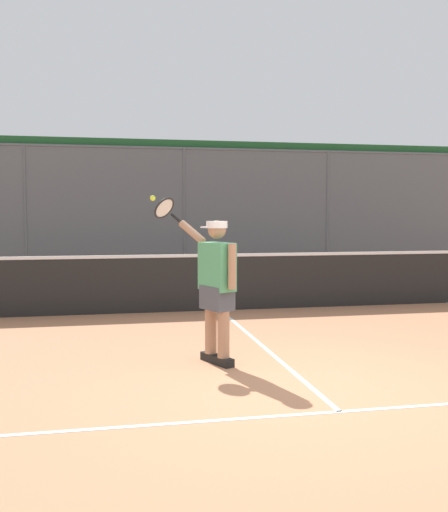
% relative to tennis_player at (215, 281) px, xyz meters
% --- Properties ---
extents(ground_plane, '(60.00, 60.00, 0.00)m').
position_rel_tennis_player_xyz_m(ground_plane, '(-0.72, 1.24, -0.90)').
color(ground_plane, '#B27551').
extents(court_line_markings, '(8.55, 9.44, 0.01)m').
position_rel_tennis_player_xyz_m(court_line_markings, '(-0.72, 2.10, -0.90)').
color(court_line_markings, white).
rests_on(court_line_markings, ground).
extents(fence_backdrop, '(17.92, 1.37, 3.46)m').
position_rel_tennis_player_xyz_m(fence_backdrop, '(-0.72, -8.73, 0.81)').
color(fence_backdrop, '#565B60').
rests_on(fence_backdrop, ground).
extents(tennis_net, '(10.99, 0.09, 1.07)m').
position_rel_tennis_player_xyz_m(tennis_net, '(-0.72, -3.42, -0.41)').
color(tennis_net, '#2D2D2D').
rests_on(tennis_net, ground).
extents(tennis_player, '(0.86, 1.13, 1.85)m').
position_rel_tennis_player_xyz_m(tennis_player, '(0.00, 0.00, 0.00)').
color(tennis_player, black).
rests_on(tennis_player, ground).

